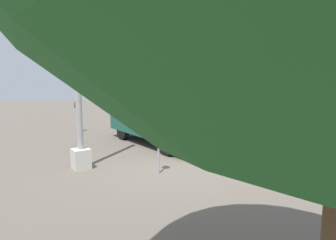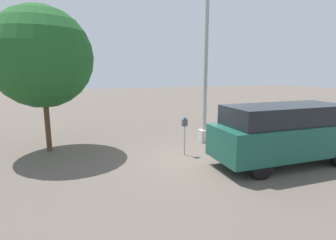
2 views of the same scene
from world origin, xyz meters
name	(u,v)px [view 1 (image 1 of 2)]	position (x,y,z in m)	size (l,w,h in m)	color
ground_plane	(175,167)	(0.00, 0.00, 0.00)	(80.00, 80.00, 0.00)	#60564C
parking_meter_near	(158,132)	(-0.20, 0.68, 1.09)	(0.22, 0.15, 1.47)	#9E9EA3
parking_meter_far	(76,109)	(7.23, 0.44, 1.13)	(0.22, 0.15, 1.53)	#9E9EA3
lamp_post	(78,81)	(1.39, 2.15, 2.38)	(0.44, 0.44, 6.91)	beige
parked_van	(161,115)	(2.66, -1.38, 1.14)	(5.18, 1.86, 2.07)	#195142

